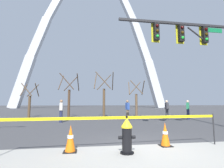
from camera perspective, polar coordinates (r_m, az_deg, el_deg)
ground_plane at (r=5.61m, az=10.37°, el=-20.03°), size 240.00×240.00×0.00m
fire_hydrant at (r=4.77m, az=4.97°, el=-16.80°), size 0.46×0.48×0.99m
caution_tape_barrier at (r=5.06m, az=2.65°, el=-13.58°), size 6.36×0.43×0.99m
traffic_cone_by_hydrant at (r=5.04m, az=-13.72°, el=-17.35°), size 0.36×0.36×0.73m
traffic_cone_mid_sidewalk at (r=5.78m, az=17.36°, el=-15.82°), size 0.36×0.36×0.73m
traffic_signal_gantry at (r=10.53m, az=27.30°, el=10.46°), size 6.42×0.44×6.00m
monument_arch at (r=55.11m, az=-6.53°, el=13.25°), size 46.19×2.51×45.71m
tree_far_left at (r=18.25m, az=-25.87°, el=-5.50°), size 1.52×1.53×3.26m
tree_left_mid at (r=17.00m, az=-14.19°, el=-4.55°), size 1.92×1.93×4.17m
tree_center_left at (r=16.64m, az=-2.73°, el=-4.46°), size 1.99×2.00×4.33m
tree_center_right at (r=17.12m, az=8.11°, el=-5.61°), size 1.65×1.66×3.56m
pedestrian_walking_left at (r=15.51m, az=24.05°, el=-7.84°), size 0.37×0.39×1.59m
pedestrian_standing_center at (r=13.69m, az=5.20°, el=-8.62°), size 0.28×0.38×1.59m
pedestrian_walking_right at (r=14.62m, az=17.88°, el=-8.20°), size 0.22×0.35×1.59m
pedestrian_near_trees at (r=12.67m, az=-16.66°, el=-8.55°), size 0.22×0.34×1.59m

